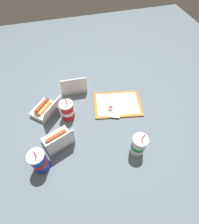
# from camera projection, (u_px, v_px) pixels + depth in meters

# --- Properties ---
(ground_plane) EXTENTS (3.20, 3.20, 0.00)m
(ground_plane) POSITION_uv_depth(u_px,v_px,m) (94.00, 116.00, 1.33)
(ground_plane) COLOR slate
(food_tray) EXTENTS (0.41, 0.32, 0.01)m
(food_tray) POSITION_uv_depth(u_px,v_px,m) (117.00, 104.00, 1.39)
(food_tray) COLOR #A56619
(food_tray) RESTS_ON ground_plane
(ketchup_cup) EXTENTS (0.04, 0.04, 0.02)m
(ketchup_cup) POSITION_uv_depth(u_px,v_px,m) (110.00, 108.00, 1.34)
(ketchup_cup) COLOR white
(ketchup_cup) RESTS_ON food_tray
(napkin_stack) EXTENTS (0.13, 0.13, 0.00)m
(napkin_stack) POSITION_uv_depth(u_px,v_px,m) (113.00, 112.00, 1.33)
(napkin_stack) COLOR white
(napkin_stack) RESTS_ON food_tray
(plastic_fork) EXTENTS (0.09, 0.08, 0.00)m
(plastic_fork) POSITION_uv_depth(u_px,v_px,m) (108.00, 100.00, 1.40)
(plastic_fork) COLOR white
(plastic_fork) RESTS_ON food_tray
(clamshell_hotdog_front) EXTENTS (0.21, 0.14, 0.16)m
(clamshell_hotdog_front) POSITION_uv_depth(u_px,v_px,m) (74.00, 86.00, 1.46)
(clamshell_hotdog_front) COLOR white
(clamshell_hotdog_front) RESTS_ON ground_plane
(clamshell_hotdog_right) EXTENTS (0.23, 0.21, 0.18)m
(clamshell_hotdog_right) POSITION_uv_depth(u_px,v_px,m) (58.00, 140.00, 1.16)
(clamshell_hotdog_right) COLOR white
(clamshell_hotdog_right) RESTS_ON ground_plane
(clamshell_hotdog_back) EXTENTS (0.26, 0.26, 0.16)m
(clamshell_hotdog_back) POSITION_uv_depth(u_px,v_px,m) (45.00, 109.00, 1.32)
(clamshell_hotdog_back) COLOR white
(clamshell_hotdog_back) RESTS_ON ground_plane
(soda_cup_left) EXTENTS (0.10, 0.10, 0.23)m
(soda_cup_left) POSITION_uv_depth(u_px,v_px,m) (39.00, 161.00, 1.03)
(soda_cup_left) COLOR #1938B7
(soda_cup_left) RESTS_ON ground_plane
(soda_cup_back) EXTENTS (0.10, 0.10, 0.21)m
(soda_cup_back) POSITION_uv_depth(u_px,v_px,m) (67.00, 110.00, 1.26)
(soda_cup_back) COLOR red
(soda_cup_back) RESTS_ON ground_plane
(soda_cup_front) EXTENTS (0.09, 0.09, 0.22)m
(soda_cup_front) POSITION_uv_depth(u_px,v_px,m) (138.00, 145.00, 1.10)
(soda_cup_front) COLOR white
(soda_cup_front) RESTS_ON ground_plane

